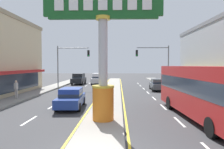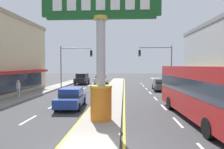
% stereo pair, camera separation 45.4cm
% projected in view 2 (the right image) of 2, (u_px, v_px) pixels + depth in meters
% --- Properties ---
extents(median_strip, '(2.33, 52.00, 0.14)m').
position_uv_depth(median_strip, '(113.00, 92.00, 25.66)').
color(median_strip, gray).
rests_on(median_strip, ground).
extents(sidewalk_left, '(2.28, 60.00, 0.18)m').
position_uv_depth(sidewalk_left, '(35.00, 93.00, 24.18)').
color(sidewalk_left, gray).
rests_on(sidewalk_left, ground).
extents(sidewalk_right, '(2.28, 60.00, 0.18)m').
position_uv_depth(sidewalk_right, '(193.00, 95.00, 23.14)').
color(sidewalk_right, gray).
rests_on(sidewalk_right, ground).
extents(lane_markings, '(9.07, 52.00, 0.01)m').
position_uv_depth(lane_markings, '(113.00, 94.00, 24.31)').
color(lane_markings, silver).
rests_on(lane_markings, ground).
extents(district_sign, '(6.80, 1.29, 7.51)m').
position_uv_depth(district_sign, '(101.00, 53.00, 12.08)').
color(district_sign, orange).
rests_on(district_sign, median_strip).
extents(traffic_light_left_side, '(4.86, 0.46, 6.20)m').
position_uv_depth(traffic_light_left_side, '(72.00, 59.00, 31.34)').
color(traffic_light_left_side, slate).
rests_on(traffic_light_left_side, ground).
extents(traffic_light_right_side, '(4.86, 0.46, 6.20)m').
position_uv_depth(traffic_light_right_side, '(159.00, 59.00, 30.43)').
color(traffic_light_right_side, slate).
rests_on(traffic_light_right_side, ground).
extents(bus_near_right_lane, '(3.14, 11.32, 3.26)m').
position_uv_depth(bus_near_right_lane, '(206.00, 90.00, 12.32)').
color(bus_near_right_lane, '#B21E1E').
rests_on(bus_near_right_lane, ground).
extents(sedan_far_right_lane, '(1.98, 4.37, 1.53)m').
position_uv_depth(sedan_far_right_lane, '(71.00, 98.00, 16.49)').
color(sedan_far_right_lane, navy).
rests_on(sedan_far_right_lane, ground).
extents(sedan_near_left_lane, '(1.92, 4.34, 1.53)m').
position_uv_depth(sedan_near_left_lane, '(160.00, 84.00, 27.83)').
color(sedan_near_left_lane, '#4C5156').
rests_on(sedan_near_left_lane, ground).
extents(suv_far_left_oncoming, '(2.06, 4.65, 1.90)m').
position_uv_depth(suv_far_left_oncoming, '(82.00, 79.00, 37.14)').
color(suv_far_left_oncoming, black).
rests_on(suv_far_left_oncoming, ground).
extents(suv_kerb_right, '(2.06, 4.65, 1.90)m').
position_uv_depth(suv_kerb_right, '(101.00, 78.00, 37.53)').
color(suv_kerb_right, silver).
rests_on(suv_kerb_right, ground).
extents(pedestrian_near_kerb, '(0.46, 0.39, 1.68)m').
position_uv_depth(pedestrian_near_kerb, '(219.00, 96.00, 15.20)').
color(pedestrian_near_kerb, '#336B3D').
rests_on(pedestrian_near_kerb, sidewalk_right).
extents(pedestrian_far_side, '(0.28, 0.40, 1.72)m').
position_uv_depth(pedestrian_far_side, '(18.00, 88.00, 20.16)').
color(pedestrian_far_side, '#B7B2AD').
rests_on(pedestrian_far_side, sidewalk_left).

